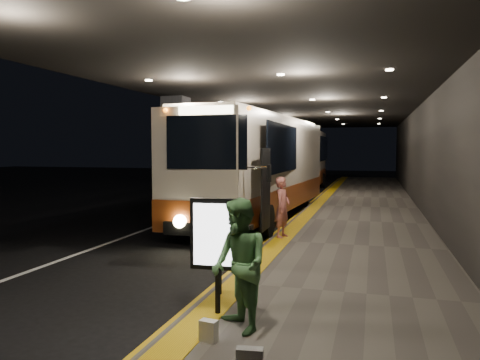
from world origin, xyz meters
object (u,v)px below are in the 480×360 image
Objects in this scene: coach_second at (297,163)px; coach_main at (260,171)px; stanchion_post at (220,264)px; passenger_boarding at (282,207)px; info_sign at (217,237)px; passenger_waiting_green at (239,265)px; bag_plain at (209,331)px.

coach_main is at bearing -89.93° from coach_second.
stanchion_post is at bearing -86.00° from coach_second.
coach_second is at bearing 19.78° from passenger_boarding.
passenger_boarding is at bearing 88.10° from info_sign.
info_sign is at bearing -85.54° from coach_second.
info_sign is (1.86, -10.45, -0.45)m from coach_main.
coach_main is at bearing 96.36° from info_sign.
passenger_boarding is at bearing -83.91° from coach_second.
passenger_waiting_green is at bearing -84.39° from coach_second.
passenger_waiting_green is 1.63m from stanchion_post.
stanchion_post is at bearing -76.91° from coach_main.
coach_second reaches higher than passenger_boarding.
bag_plain is (2.33, -21.85, -1.46)m from coach_second.
coach_second is at bearing 94.92° from coach_main.
coach_main is 1.02× the size of coach_second.
coach_main is 9.77m from stanchion_post.
stanchion_post is (-0.05, -5.28, -0.31)m from passenger_boarding.
passenger_waiting_green is at bearing -161.77° from passenger_boarding.
stanchion_post is (1.87, -19.99, -1.08)m from coach_second.
stanchion_post reaches higher than bag_plain.
coach_main is 10.62m from info_sign.
passenger_waiting_green is 0.93m from bag_plain.
coach_second is 20.98m from info_sign.
coach_second is 11.15× the size of stanchion_post.
bag_plain is 1.95m from stanchion_post.
info_sign is 1.65× the size of stanchion_post.
passenger_waiting_green is (2.61, -21.39, -0.70)m from coach_second.
coach_second is 6.50× the size of passenger_waiting_green.
stanchion_post is (1.61, -9.57, -1.09)m from coach_main.
coach_second is at bearing 92.04° from info_sign.
coach_second is 22.02m from bag_plain.
stanchion_post is at bearing -168.20° from passenger_boarding.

